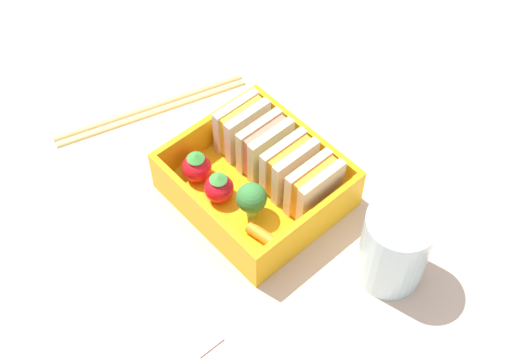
% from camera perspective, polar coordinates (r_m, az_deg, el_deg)
% --- Properties ---
extents(ground_plane, '(1.20, 1.20, 0.02)m').
position_cam_1_polar(ground_plane, '(0.71, 0.00, -1.77)').
color(ground_plane, '#D1AF93').
extents(bento_tray, '(0.15, 0.14, 0.01)m').
position_cam_1_polar(bento_tray, '(0.70, 0.00, -1.02)').
color(bento_tray, '#EDA311').
rests_on(bento_tray, ground_plane).
extents(bento_rim, '(0.15, 0.14, 0.04)m').
position_cam_1_polar(bento_rim, '(0.68, 0.00, 0.22)').
color(bento_rim, '#EDA311').
rests_on(bento_rim, bento_tray).
extents(sandwich_left, '(0.03, 0.05, 0.05)m').
position_cam_1_polar(sandwich_left, '(0.71, -1.13, 4.22)').
color(sandwich_left, beige).
rests_on(sandwich_left, bento_tray).
extents(sandwich_center_left, '(0.03, 0.05, 0.05)m').
position_cam_1_polar(sandwich_center_left, '(0.69, 0.72, 2.65)').
color(sandwich_center_left, '#D2C487').
rests_on(sandwich_center_left, bento_tray).
extents(sandwich_center, '(0.03, 0.05, 0.05)m').
position_cam_1_polar(sandwich_center, '(0.68, 2.65, 0.99)').
color(sandwich_center, beige).
rests_on(sandwich_center, bento_tray).
extents(sandwich_center_right, '(0.03, 0.05, 0.05)m').
position_cam_1_polar(sandwich_center_right, '(0.66, 4.66, -0.73)').
color(sandwich_center_right, '#E1BA87').
rests_on(sandwich_center_right, bento_tray).
extents(strawberry_far_left, '(0.03, 0.03, 0.04)m').
position_cam_1_polar(strawberry_far_left, '(0.69, -4.77, 0.97)').
color(strawberry_far_left, red).
rests_on(strawberry_far_left, bento_tray).
extents(strawberry_left, '(0.03, 0.03, 0.03)m').
position_cam_1_polar(strawberry_left, '(0.68, -2.98, -0.69)').
color(strawberry_left, red).
rests_on(strawberry_left, bento_tray).
extents(broccoli_floret, '(0.03, 0.03, 0.04)m').
position_cam_1_polar(broccoli_floret, '(0.66, -0.36, -1.58)').
color(broccoli_floret, '#82CE6D').
rests_on(broccoli_floret, bento_tray).
extents(carrot_stick_far_left, '(0.04, 0.02, 0.01)m').
position_cam_1_polar(carrot_stick_far_left, '(0.66, 0.72, -4.67)').
color(carrot_stick_far_left, orange).
rests_on(carrot_stick_far_left, bento_tray).
extents(chopstick_pair, '(0.08, 0.21, 0.01)m').
position_cam_1_polar(chopstick_pair, '(0.78, -8.35, 5.62)').
color(chopstick_pair, tan).
rests_on(chopstick_pair, ground_plane).
extents(drinking_glass, '(0.06, 0.06, 0.08)m').
position_cam_1_polar(drinking_glass, '(0.64, 11.04, -5.37)').
color(drinking_glass, silver).
rests_on(drinking_glass, ground_plane).
extents(folded_napkin, '(0.14, 0.11, 0.00)m').
position_cam_1_polar(folded_napkin, '(0.65, -9.95, -11.03)').
color(folded_napkin, silver).
rests_on(folded_napkin, ground_plane).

